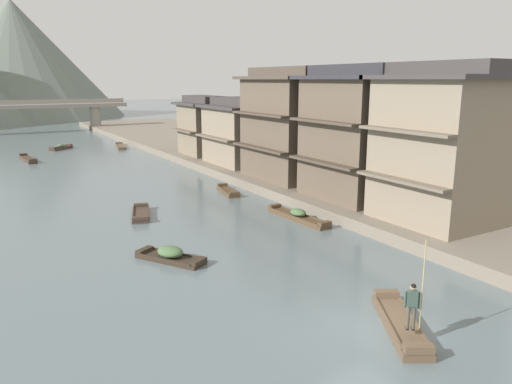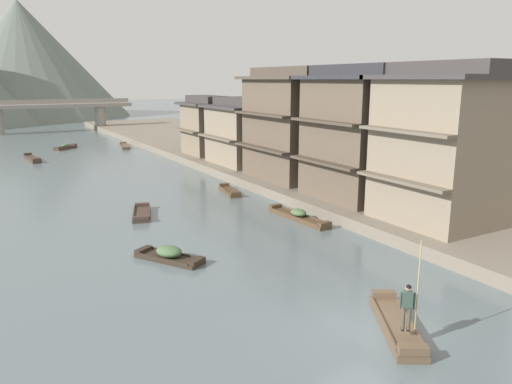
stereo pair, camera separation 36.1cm
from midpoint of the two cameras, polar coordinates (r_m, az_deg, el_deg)
The scene contains 19 objects.
ground_plane at distance 18.23m, azimuth 12.39°, elevation -15.05°, with size 400.00×400.00×0.00m, color slate.
riverbank_right at distance 50.37m, azimuth 2.60°, elevation 3.68°, with size 18.00×110.00×0.68m, color slate.
boat_foreground_poled at distance 18.23m, azimuth 15.91°, elevation -14.61°, with size 3.05×4.14×0.55m.
boatman_person at distance 16.75m, azimuth 17.22°, elevation -12.02°, with size 0.50×0.40×3.04m.
boat_moored_nearest at distance 31.98m, azimuth -13.58°, elevation -2.49°, with size 2.11×3.74×0.41m.
boat_moored_second at distance 65.26m, azimuth -15.65°, elevation 5.14°, with size 2.02×5.59×0.34m.
boat_moored_third at distance 65.58m, azimuth -21.92°, elevation 4.84°, with size 3.12×3.00×0.67m.
boat_moored_far at distance 23.95m, azimuth -10.36°, elevation -7.27°, with size 2.74×3.56×0.72m.
boat_midriver_drifting at distance 30.36m, azimuth 4.59°, elevation -2.82°, with size 1.24×5.26×0.69m.
boat_midriver_upstream at distance 57.72m, azimuth -25.20°, elevation 3.47°, with size 1.33×5.15×0.51m.
boat_upstream_distant at distance 37.35m, azimuth -3.56°, elevation 0.09°, with size 1.51×3.60×0.45m.
house_waterfront_nearest at distance 28.95m, azimuth 20.83°, elevation 5.21°, with size 7.06×6.87×8.74m.
house_waterfront_second at distance 33.26m, azimuth 11.36°, elevation 6.70°, with size 6.29×7.15×8.74m.
house_waterfront_tall at distance 39.39m, azimuth 3.68°, elevation 7.86°, with size 6.25×8.08×8.74m.
house_waterfront_narrow at distance 46.47m, azimuth -1.63°, elevation 7.05°, with size 6.84×7.67×6.14m.
house_waterfront_far at distance 52.57m, azimuth -6.23°, elevation 7.69°, with size 5.31×6.01×6.14m.
stone_bridge at distance 87.89m, azimuth -23.47°, elevation 8.65°, with size 26.29×2.40×5.24m.
hill_far_west at distance 133.18m, azimuth -25.48°, elevation 12.27°, with size 43.53×43.53×19.34m, color slate.
hill_far_centre at distance 126.21m, azimuth -26.28°, elevation 13.70°, with size 46.04×46.04×25.82m, color slate.
Camera 1 is at (-11.39, -11.49, 8.48)m, focal length 34.32 mm.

